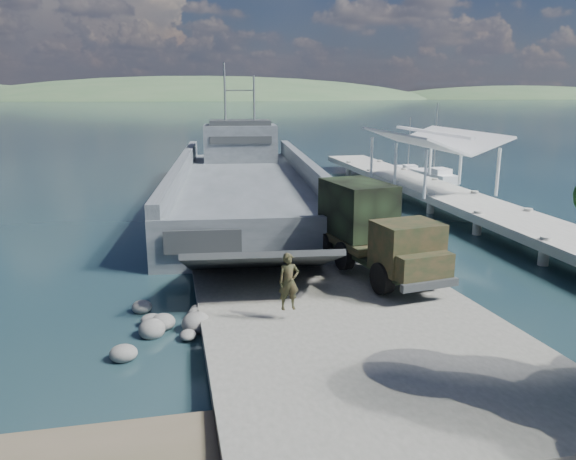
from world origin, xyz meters
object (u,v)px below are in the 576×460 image
Objects in this scene: landing_craft at (245,191)px; soldier at (289,293)px; sailboat_far at (408,171)px; pier at (435,183)px; sailboat_near at (434,176)px; military_truck at (372,229)px.

soldier is at bearing -88.14° from landing_craft.
soldier is 0.34× the size of sailboat_far.
sailboat_far is (18.01, 11.84, -0.62)m from landing_craft.
soldier is (-15.06, -19.86, -0.13)m from pier.
landing_craft is 5.39× the size of sailboat_near.
landing_craft is 21.56m from sailboat_far.
landing_craft is at bearing 167.20° from pier.
sailboat_near reaches higher than soldier.
military_truck is 1.13× the size of sailboat_near.
sailboat_near is (20.24, 30.40, -1.09)m from soldier.
sailboat_near is 1.26× the size of sailboat_far.
sailboat_near is at bearing -71.68° from sailboat_far.
landing_craft is 19.99× the size of soldier.
pier is at bearing -97.26° from sailboat_far.
pier is 13.85m from landing_craft.
landing_craft reaches higher than military_truck.
sailboat_near is at bearing 63.81° from pier.
military_truck is 33.67m from sailboat_far.
sailboat_near is at bearing 27.58° from landing_craft.
sailboat_near reaches higher than military_truck.
pier is 24.92m from soldier.
sailboat_far is (4.52, 14.91, -1.30)m from pier.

